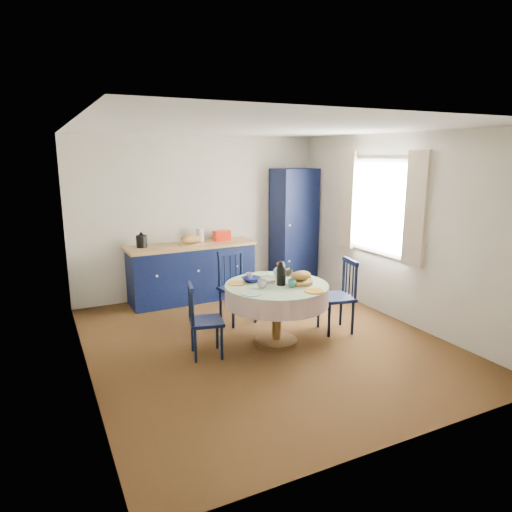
{
  "coord_description": "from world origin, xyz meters",
  "views": [
    {
      "loc": [
        -2.36,
        -4.61,
        2.22
      ],
      "look_at": [
        -0.0,
        0.2,
        1.02
      ],
      "focal_mm": 32.0,
      "sensor_mm": 36.0,
      "label": 1
    }
  ],
  "objects_px": {
    "chair_right": "(339,295)",
    "mug_a": "(262,284)",
    "pantry_cabinet": "(294,228)",
    "dining_table": "(277,294)",
    "kitchen_counter": "(192,271)",
    "mug_c": "(288,273)",
    "mug_d": "(250,276)",
    "chair_left": "(203,320)",
    "cobalt_bowl": "(251,280)",
    "chair_far": "(236,286)",
    "mug_b": "(292,284)"
  },
  "relations": [
    {
      "from": "chair_left",
      "to": "mug_a",
      "type": "bearing_deg",
      "value": -85.42
    },
    {
      "from": "dining_table",
      "to": "mug_c",
      "type": "height_order",
      "value": "dining_table"
    },
    {
      "from": "chair_left",
      "to": "chair_right",
      "type": "xyz_separation_m",
      "value": [
        1.81,
        -0.04,
        0.05
      ]
    },
    {
      "from": "dining_table",
      "to": "cobalt_bowl",
      "type": "xyz_separation_m",
      "value": [
        -0.23,
        0.23,
        0.15
      ]
    },
    {
      "from": "chair_right",
      "to": "dining_table",
      "type": "bearing_deg",
      "value": -78.73
    },
    {
      "from": "dining_table",
      "to": "cobalt_bowl",
      "type": "distance_m",
      "value": 0.35
    },
    {
      "from": "pantry_cabinet",
      "to": "mug_c",
      "type": "distance_m",
      "value": 2.21
    },
    {
      "from": "mug_a",
      "to": "cobalt_bowl",
      "type": "distance_m",
      "value": 0.27
    },
    {
      "from": "kitchen_counter",
      "to": "chair_left",
      "type": "relative_size",
      "value": 2.34
    },
    {
      "from": "mug_c",
      "to": "pantry_cabinet",
      "type": "bearing_deg",
      "value": 57.51
    },
    {
      "from": "kitchen_counter",
      "to": "mug_b",
      "type": "bearing_deg",
      "value": -80.23
    },
    {
      "from": "chair_far",
      "to": "mug_d",
      "type": "xyz_separation_m",
      "value": [
        -0.07,
        -0.58,
        0.29
      ]
    },
    {
      "from": "chair_right",
      "to": "cobalt_bowl",
      "type": "relative_size",
      "value": 4.25
    },
    {
      "from": "pantry_cabinet",
      "to": "cobalt_bowl",
      "type": "relative_size",
      "value": 9.04
    },
    {
      "from": "mug_d",
      "to": "mug_c",
      "type": "bearing_deg",
      "value": -7.43
    },
    {
      "from": "kitchen_counter",
      "to": "mug_c",
      "type": "distance_m",
      "value": 1.96
    },
    {
      "from": "chair_far",
      "to": "pantry_cabinet",
      "type": "bearing_deg",
      "value": 29.15
    },
    {
      "from": "kitchen_counter",
      "to": "dining_table",
      "type": "height_order",
      "value": "kitchen_counter"
    },
    {
      "from": "mug_d",
      "to": "mug_a",
      "type": "bearing_deg",
      "value": -91.33
    },
    {
      "from": "mug_a",
      "to": "mug_d",
      "type": "height_order",
      "value": "mug_a"
    },
    {
      "from": "pantry_cabinet",
      "to": "mug_a",
      "type": "relative_size",
      "value": 17.54
    },
    {
      "from": "mug_b",
      "to": "mug_d",
      "type": "xyz_separation_m",
      "value": [
        -0.29,
        0.52,
        -0.0
      ]
    },
    {
      "from": "mug_c",
      "to": "mug_d",
      "type": "distance_m",
      "value": 0.5
    },
    {
      "from": "chair_far",
      "to": "mug_c",
      "type": "relative_size",
      "value": 8.13
    },
    {
      "from": "dining_table",
      "to": "mug_b",
      "type": "xyz_separation_m",
      "value": [
        0.08,
        -0.19,
        0.17
      ]
    },
    {
      "from": "kitchen_counter",
      "to": "mug_a",
      "type": "distance_m",
      "value": 2.14
    },
    {
      "from": "pantry_cabinet",
      "to": "chair_far",
      "type": "bearing_deg",
      "value": -148.62
    },
    {
      "from": "chair_far",
      "to": "cobalt_bowl",
      "type": "distance_m",
      "value": 0.73
    },
    {
      "from": "pantry_cabinet",
      "to": "chair_left",
      "type": "bearing_deg",
      "value": -144.78
    },
    {
      "from": "mug_a",
      "to": "mug_c",
      "type": "relative_size",
      "value": 0.96
    },
    {
      "from": "chair_far",
      "to": "mug_b",
      "type": "bearing_deg",
      "value": -86.59
    },
    {
      "from": "chair_far",
      "to": "mug_d",
      "type": "height_order",
      "value": "chair_far"
    },
    {
      "from": "mug_b",
      "to": "mug_d",
      "type": "distance_m",
      "value": 0.59
    },
    {
      "from": "chair_right",
      "to": "mug_c",
      "type": "distance_m",
      "value": 0.72
    },
    {
      "from": "pantry_cabinet",
      "to": "chair_left",
      "type": "xyz_separation_m",
      "value": [
        -2.38,
        -2.06,
        -0.57
      ]
    },
    {
      "from": "dining_table",
      "to": "chair_far",
      "type": "relative_size",
      "value": 1.26
    },
    {
      "from": "mug_c",
      "to": "cobalt_bowl",
      "type": "distance_m",
      "value": 0.52
    },
    {
      "from": "pantry_cabinet",
      "to": "dining_table",
      "type": "bearing_deg",
      "value": -130.55
    },
    {
      "from": "mug_c",
      "to": "chair_left",
      "type": "bearing_deg",
      "value": -170.16
    },
    {
      "from": "mug_b",
      "to": "chair_left",
      "type": "bearing_deg",
      "value": 166.21
    },
    {
      "from": "chair_right",
      "to": "mug_a",
      "type": "xyz_separation_m",
      "value": [
        -1.11,
        -0.05,
        0.3
      ]
    },
    {
      "from": "kitchen_counter",
      "to": "chair_left",
      "type": "distance_m",
      "value": 2.09
    },
    {
      "from": "mug_c",
      "to": "cobalt_bowl",
      "type": "height_order",
      "value": "mug_c"
    },
    {
      "from": "mug_c",
      "to": "mug_a",
      "type": "bearing_deg",
      "value": -149.54
    },
    {
      "from": "pantry_cabinet",
      "to": "mug_b",
      "type": "height_order",
      "value": "pantry_cabinet"
    },
    {
      "from": "pantry_cabinet",
      "to": "mug_a",
      "type": "height_order",
      "value": "pantry_cabinet"
    },
    {
      "from": "mug_b",
      "to": "cobalt_bowl",
      "type": "height_order",
      "value": "mug_b"
    },
    {
      "from": "dining_table",
      "to": "mug_a",
      "type": "bearing_deg",
      "value": -169.23
    },
    {
      "from": "kitchen_counter",
      "to": "mug_b",
      "type": "xyz_separation_m",
      "value": [
        0.45,
        -2.27,
        0.33
      ]
    },
    {
      "from": "mug_b",
      "to": "kitchen_counter",
      "type": "bearing_deg",
      "value": 101.27
    }
  ]
}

